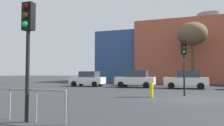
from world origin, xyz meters
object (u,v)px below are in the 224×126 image
Objects in this scene: parked_car_0 at (88,79)px; bollard_yellow_0 at (151,90)px; parked_car_2 at (186,80)px; traffic_light_near_left at (28,34)px; parked_car_1 at (136,79)px; traffic_light_island at (184,56)px; bare_tree_1 at (192,34)px.

parked_car_0 reaches higher than bollard_yellow_0.
parked_car_2 is 17.71m from traffic_light_near_left.
parked_car_1 is at bearing 0.00° from parked_car_2.
traffic_light_near_left is (6.01, -16.93, 1.93)m from parked_car_0.
parked_car_2 is 9.11m from bollard_yellow_0.
parked_car_1 is 9.15m from traffic_light_island.
traffic_light_island is at bearing 123.74° from parked_car_1.
parked_car_0 is 5.72m from parked_car_1.
parked_car_0 is 4.21× the size of bollard_yellow_0.
parked_car_1 reaches higher than parked_car_0.
parked_car_1 is 5.16m from parked_car_2.
traffic_light_near_left reaches higher than parked_car_0.
parked_car_1 is at bearing 108.72° from bollard_yellow_0.
traffic_light_island reaches higher than parked_car_2.
traffic_light_near_left is 10.57m from traffic_light_island.
bollard_yellow_0 is at bearing 134.61° from parked_car_0.
traffic_light_near_left is at bearing 109.56° from parked_car_0.
parked_car_2 is 7.68m from traffic_light_island.
parked_car_1 is at bearing 179.78° from traffic_light_near_left.
parked_car_1 reaches higher than bollard_yellow_0.
parked_car_0 is 0.97× the size of parked_car_2.
parked_car_1 is 1.14× the size of traffic_light_island.
bare_tree_1 reaches higher than parked_car_2.
bare_tree_1 is 8.73× the size of bollard_yellow_0.
parked_car_1 is 9.34m from bollard_yellow_0.
parked_car_1 is at bearing 180.00° from parked_car_0.
bare_tree_1 is at bearing 165.50° from traffic_light_near_left.
parked_car_1 is (5.72, -0.00, 0.04)m from parked_car_0.
traffic_light_near_left is 25.33m from bare_tree_1.
parked_car_1 is at bearing -129.11° from bare_tree_1.
traffic_light_island is 0.44× the size of bare_tree_1.
bare_tree_1 is (0.88, 7.43, 5.82)m from parked_car_2.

